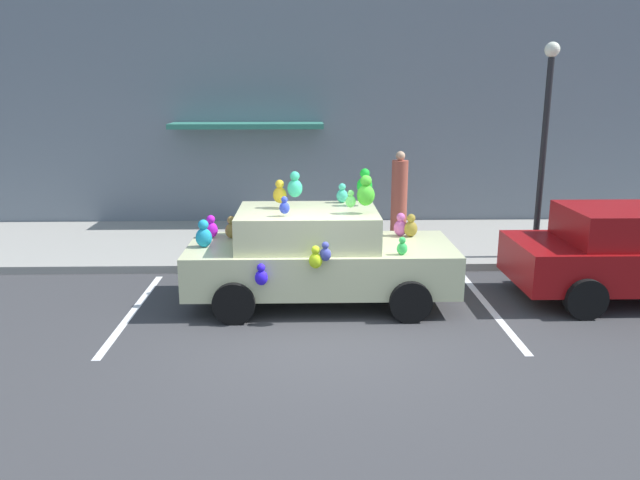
{
  "coord_description": "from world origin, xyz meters",
  "views": [
    {
      "loc": [
        -0.26,
        -8.16,
        3.46
      ],
      "look_at": [
        -0.02,
        1.97,
        0.9
      ],
      "focal_mm": 34.34,
      "sensor_mm": 36.0,
      "label": 1
    }
  ],
  "objects_px": {
    "plush_covered_car": "(318,255)",
    "pedestrian_near_shopfront": "(399,196)",
    "teddy_bear_on_sidewalk": "(244,246)",
    "street_lamp_post": "(545,130)"
  },
  "relations": [
    {
      "from": "plush_covered_car",
      "to": "pedestrian_near_shopfront",
      "type": "height_order",
      "value": "plush_covered_car"
    },
    {
      "from": "plush_covered_car",
      "to": "pedestrian_near_shopfront",
      "type": "xyz_separation_m",
      "value": [
        1.93,
        4.09,
        0.22
      ]
    },
    {
      "from": "pedestrian_near_shopfront",
      "to": "teddy_bear_on_sidewalk",
      "type": "bearing_deg",
      "value": -148.48
    },
    {
      "from": "street_lamp_post",
      "to": "pedestrian_near_shopfront",
      "type": "height_order",
      "value": "street_lamp_post"
    },
    {
      "from": "teddy_bear_on_sidewalk",
      "to": "pedestrian_near_shopfront",
      "type": "xyz_separation_m",
      "value": [
        3.32,
        2.04,
        0.62
      ]
    },
    {
      "from": "plush_covered_car",
      "to": "pedestrian_near_shopfront",
      "type": "distance_m",
      "value": 4.53
    },
    {
      "from": "pedestrian_near_shopfront",
      "to": "street_lamp_post",
      "type": "bearing_deg",
      "value": -38.75
    },
    {
      "from": "plush_covered_car",
      "to": "street_lamp_post",
      "type": "xyz_separation_m",
      "value": [
        4.37,
        2.13,
        1.84
      ]
    },
    {
      "from": "street_lamp_post",
      "to": "pedestrian_near_shopfront",
      "type": "xyz_separation_m",
      "value": [
        -2.44,
        1.96,
        -1.61
      ]
    },
    {
      "from": "street_lamp_post",
      "to": "pedestrian_near_shopfront",
      "type": "bearing_deg",
      "value": 141.25
    }
  ]
}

